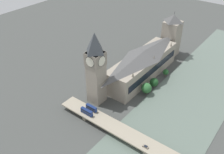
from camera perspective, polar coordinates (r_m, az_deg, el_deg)
ground_plane at (r=251.05m, az=8.92°, el=-1.81°), size 600.00×600.00×0.00m
river_water at (r=239.35m, az=17.16°, el=-5.09°), size 67.24×360.00×0.30m
parliament_hall at (r=255.13m, az=7.07°, el=2.96°), size 25.81×96.97×29.69m
clock_tower at (r=208.96m, az=-3.74°, el=2.25°), size 14.06×14.06×66.68m
victoria_tower at (r=299.93m, az=13.42°, el=9.29°), size 17.82×17.82×52.85m
road_bridge at (r=186.50m, az=8.46°, el=-15.39°), size 166.48×13.60×5.53m
double_decker_bus_mid at (r=209.23m, az=-4.72°, el=-7.05°), size 10.62×2.48×4.62m
double_decker_bus_rear at (r=205.93m, az=-5.80°, el=-7.88°), size 11.53×2.53×4.87m
car_northbound_lead at (r=183.73m, az=7.69°, el=-15.49°), size 4.27×1.89×1.41m
tree_embankment_near at (r=245.52m, az=9.57°, el=-1.17°), size 8.57×8.57×9.94m
tree_embankment_mid at (r=234.23m, az=7.89°, el=-2.51°), size 9.88×9.88×11.99m
tree_embankment_far at (r=264.36m, az=12.18°, el=1.12°), size 6.04×6.04×8.06m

